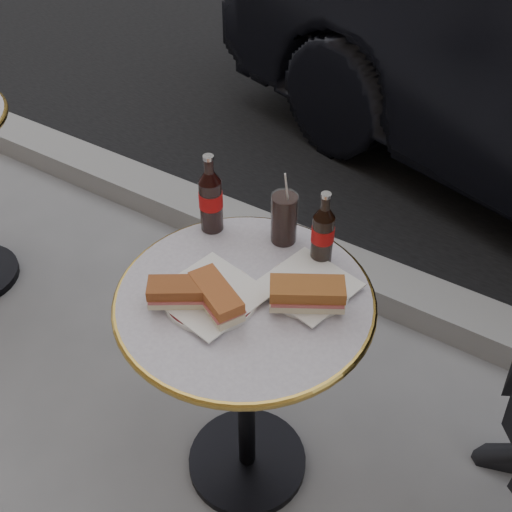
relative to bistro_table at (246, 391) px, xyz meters
The scene contains 11 objects.
ground 0.37m from the bistro_table, ahead, with size 80.00×80.00×0.00m, color slate.
curb 0.95m from the bistro_table, 90.00° to the left, with size 40.00×0.20×0.12m, color gray.
bistro_table is the anchor object (origin of this frame).
plate_left 0.38m from the bistro_table, 140.15° to the right, with size 0.22×0.22×0.01m, color white.
plate_right 0.40m from the bistro_table, 41.29° to the left, with size 0.20×0.20×0.01m, color white.
sandwich_left_a 0.43m from the bistro_table, 135.41° to the right, with size 0.15×0.07×0.05m, color brown.
sandwich_left_b 0.41m from the bistro_table, 112.00° to the right, with size 0.15×0.07×0.05m, color #A25229.
sandwich_right 0.43m from the bistro_table, 17.74° to the left, with size 0.17×0.08×0.06m, color #995526.
cola_bottle_left 0.55m from the bistro_table, 141.78° to the left, with size 0.06×0.06×0.22m, color black, non-canonical shape.
cola_bottle_right 0.52m from the bistro_table, 66.79° to the left, with size 0.06×0.06×0.20m, color black, non-canonical shape.
cola_glass 0.49m from the bistro_table, 97.24° to the left, with size 0.07×0.07×0.14m, color black.
Camera 1 is at (0.60, -0.88, 1.80)m, focal length 45.00 mm.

